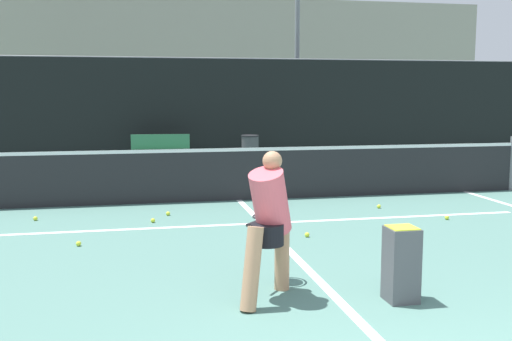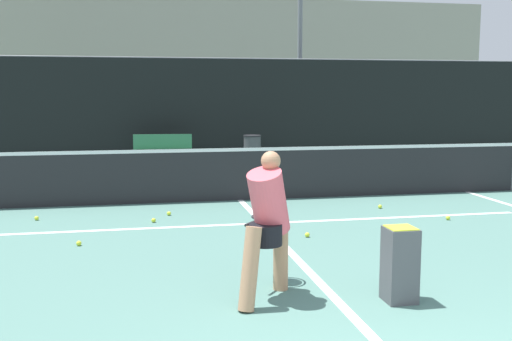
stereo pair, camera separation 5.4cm
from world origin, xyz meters
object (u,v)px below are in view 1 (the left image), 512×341
at_px(courtside_bench, 160,150).
at_px(trash_bin, 250,151).
at_px(player_practicing, 269,220).
at_px(parked_car, 326,130).
at_px(ball_hopper, 401,262).

relative_size(courtside_bench, trash_bin, 1.83).
xyz_separation_m(player_practicing, courtside_bench, (-0.54, 10.06, -0.29)).
bearing_deg(parked_car, courtside_bench, -144.60).
xyz_separation_m(ball_hopper, parked_car, (4.07, 14.53, 0.27)).
bearing_deg(parked_car, ball_hopper, -105.65).
distance_m(courtside_bench, trash_bin, 2.31).
relative_size(ball_hopper, parked_car, 0.17).
relative_size(player_practicing, trash_bin, 1.70).
bearing_deg(trash_bin, ball_hopper, -93.18).
distance_m(player_practicing, parked_car, 15.13).
xyz_separation_m(ball_hopper, courtside_bench, (-1.73, 10.41, 0.09)).
bearing_deg(trash_bin, courtside_bench, 174.41).
relative_size(player_practicing, courtside_bench, 0.92).
height_order(courtside_bench, parked_car, parked_car).
distance_m(trash_bin, parked_car, 5.59).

